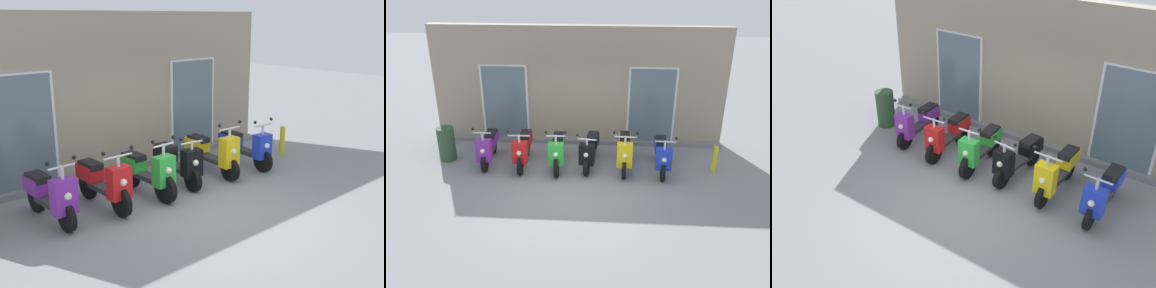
{
  "view_description": "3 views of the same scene",
  "coord_description": "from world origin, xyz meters",
  "views": [
    {
      "loc": [
        -5.08,
        -5.49,
        3.28
      ],
      "look_at": [
        0.49,
        0.89,
        0.89
      ],
      "focal_mm": 42.61,
      "sensor_mm": 36.0,
      "label": 1
    },
    {
      "loc": [
        0.79,
        -8.59,
        5.2
      ],
      "look_at": [
        0.15,
        0.69,
        0.87
      ],
      "focal_mm": 39.04,
      "sensor_mm": 36.0,
      "label": 2
    },
    {
      "loc": [
        3.62,
        -5.23,
        5.06
      ],
      "look_at": [
        -0.4,
        0.49,
        0.87
      ],
      "focal_mm": 38.41,
      "sensor_mm": 36.0,
      "label": 3
    }
  ],
  "objects": [
    {
      "name": "scooter_red",
      "position": [
        -1.32,
        1.16,
        0.48
      ],
      "size": [
        0.61,
        1.62,
        1.19
      ],
      "color": "black",
      "rests_on": "ground_plane"
    },
    {
      "name": "scooter_black",
      "position": [
        0.43,
        1.26,
        0.45
      ],
      "size": [
        0.56,
        1.6,
        1.11
      ],
      "color": "black",
      "rests_on": "ground_plane"
    },
    {
      "name": "scooter_blue",
      "position": [
        2.28,
        1.12,
        0.46
      ],
      "size": [
        0.57,
        1.62,
        1.17
      ],
      "color": "black",
      "rests_on": "ground_plane"
    },
    {
      "name": "scooter_purple",
      "position": [
        -2.28,
        1.24,
        0.47
      ],
      "size": [
        0.51,
        1.54,
        1.2
      ],
      "color": "black",
      "rests_on": "ground_plane"
    },
    {
      "name": "trash_bin",
      "position": [
        -3.45,
        1.34,
        0.46
      ],
      "size": [
        0.45,
        0.45,
        0.93
      ],
      "primitive_type": "cylinder",
      "color": "#2D4C2D",
      "rests_on": "ground_plane"
    },
    {
      "name": "scooter_green",
      "position": [
        -0.41,
        1.13,
        0.47
      ],
      "size": [
        0.54,
        1.61,
        1.22
      ],
      "color": "black",
      "rests_on": "ground_plane"
    },
    {
      "name": "ground_plane",
      "position": [
        0.0,
        0.0,
        0.0
      ],
      "size": [
        40.0,
        40.0,
        0.0
      ],
      "primitive_type": "plane",
      "color": "gray"
    },
    {
      "name": "scooter_yellow",
      "position": [
        1.33,
        1.18,
        0.49
      ],
      "size": [
        0.62,
        1.65,
        1.24
      ],
      "color": "black",
      "rests_on": "ground_plane"
    },
    {
      "name": "storefront_facade",
      "position": [
        0.0,
        2.87,
        1.63
      ],
      "size": [
        8.32,
        0.5,
        3.38
      ],
      "color": "gray",
      "rests_on": "ground_plane"
    }
  ]
}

